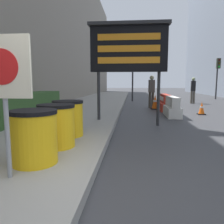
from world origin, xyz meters
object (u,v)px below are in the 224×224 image
barrel_drum_back (68,118)px  pedestrian_passerby (193,88)px  barrel_drum_middle (57,126)px  message_board (129,49)px  jersey_barrier_red_striped (165,103)px  barrel_drum_foreground (34,137)px  traffic_light_far_side (218,70)px  pedestrian_worker (152,89)px  traffic_cone_near (202,108)px  traffic_cone_mid (155,102)px  traffic_light_near_curb (133,57)px  warning_sign (3,78)px  jersey_barrier_white (172,108)px

barrel_drum_back → pedestrian_passerby: size_ratio=0.47×
barrel_drum_middle → barrel_drum_back: bearing=92.4°
message_board → jersey_barrier_red_striped: message_board is taller
pedestrian_passerby → jersey_barrier_red_striped: bearing=158.0°
barrel_drum_foreground → barrel_drum_back: (0.00, 1.75, 0.00)m
traffic_light_far_side → pedestrian_worker: size_ratio=1.91×
message_board → jersey_barrier_red_striped: (1.79, 4.16, -2.11)m
barrel_drum_foreground → pedestrian_passerby: 13.39m
barrel_drum_back → pedestrian_passerby: pedestrian_passerby is taller
traffic_cone_near → traffic_cone_mid: 2.64m
traffic_cone_near → traffic_light_far_side: traffic_light_far_side is taller
pedestrian_worker → barrel_drum_middle: bearing=-21.9°
jersey_barrier_red_striped → pedestrian_worker: pedestrian_worker is taller
barrel_drum_middle → traffic_light_near_curb: traffic_light_near_curb is taller
barrel_drum_back → traffic_light_near_curb: size_ratio=0.18×
barrel_drum_middle → pedestrian_worker: pedestrian_worker is taller
barrel_drum_middle → traffic_cone_near: (4.49, 5.89, -0.30)m
barrel_drum_back → warning_sign: (-0.10, -2.30, 0.87)m
barrel_drum_back → traffic_light_far_side: traffic_light_far_side is taller
jersey_barrier_white → traffic_light_near_curb: traffic_light_near_curb is taller
warning_sign → traffic_cone_near: (4.63, 7.31, -1.17)m
traffic_cone_near → traffic_light_near_curb: (-3.04, 6.76, 3.00)m
barrel_drum_middle → barrel_drum_back: (-0.04, 0.88, 0.00)m
jersey_barrier_red_striped → barrel_drum_middle: bearing=-112.9°
barrel_drum_middle → pedestrian_worker: 8.68m
barrel_drum_foreground → barrel_drum_middle: (0.04, 0.88, 0.00)m
barrel_drum_back → message_board: (1.34, 2.30, 1.89)m
barrel_drum_back → traffic_cone_mid: (2.69, 6.91, -0.20)m
traffic_light_near_curb → pedestrian_worker: bearing=-76.4°
barrel_drum_foreground → traffic_light_far_side: (8.64, 16.34, 1.92)m
barrel_drum_back → jersey_barrier_red_striped: bearing=64.1°
message_board → pedestrian_passerby: (4.23, 8.11, -1.43)m
traffic_cone_mid → traffic_light_near_curb: 5.80m
barrel_drum_foreground → message_board: (1.34, 4.06, 1.89)m
warning_sign → traffic_cone_near: 8.73m
pedestrian_passerby → barrel_drum_middle: bearing=163.5°
traffic_cone_mid → traffic_light_near_curb: (-1.21, 4.87, 2.90)m
jersey_barrier_red_striped → pedestrian_worker: 1.33m
barrel_drum_middle → barrel_drum_back: 0.88m
barrel_drum_middle → warning_sign: (-0.14, -1.42, 0.87)m
warning_sign → traffic_light_far_side: bearing=62.6°
barrel_drum_back → jersey_barrier_white: size_ratio=0.51×
message_board → jersey_barrier_white: 3.45m
traffic_light_near_curb → jersey_barrier_white: bearing=-77.5°
barrel_drum_foreground → barrel_drum_back: same height
message_board → pedestrian_passerby: bearing=62.5°
pedestrian_worker → warning_sign: bearing=-20.4°
jersey_barrier_white → traffic_cone_near: 1.54m
barrel_drum_back → jersey_barrier_white: barrel_drum_back is taller
barrel_drum_foreground → traffic_cone_mid: 9.07m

